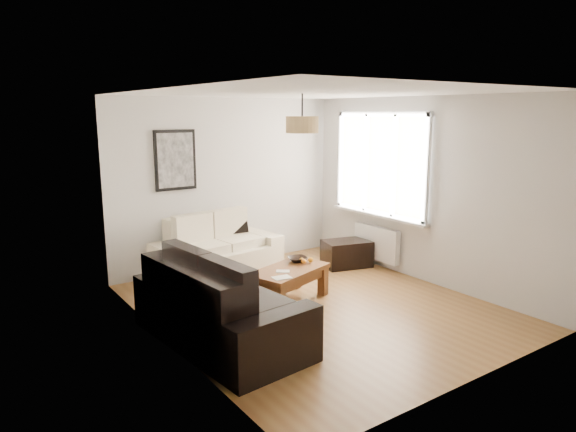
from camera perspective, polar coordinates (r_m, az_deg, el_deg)
floor at (r=6.54m, az=3.05°, el=-9.91°), size 4.50×4.50×0.00m
ceiling at (r=6.10m, az=3.31°, el=13.48°), size 3.80×4.50×0.00m
wall_back at (r=8.06m, az=-6.73°, el=3.65°), size 3.80×0.04×2.60m
wall_front at (r=4.67m, az=20.44°, el=-2.68°), size 3.80×0.04×2.60m
wall_left at (r=5.26m, az=-13.37°, el=-0.74°), size 0.04×4.50×2.60m
wall_right at (r=7.50m, az=14.71°, el=2.77°), size 0.04×4.50×2.60m
window_bay at (r=7.97m, az=10.25°, el=5.63°), size 0.14×1.90×1.60m
radiator at (r=8.15m, az=9.75°, el=-2.94°), size 0.10×0.90×0.52m
poster at (r=7.63m, az=-12.36°, el=6.05°), size 0.62×0.04×0.87m
pendant_shade at (r=6.34m, az=1.57°, el=10.07°), size 0.40×0.40×0.20m
loveseat_cream at (r=7.62m, az=-7.79°, el=-3.44°), size 1.87×1.17×0.88m
sofa_leather at (r=5.49m, az=-7.47°, el=-9.33°), size 1.19×2.14×0.89m
coffee_table at (r=6.63m, az=0.07°, el=-7.61°), size 1.18×0.87×0.43m
ottoman at (r=8.15m, az=6.50°, el=-4.13°), size 0.81×0.63×0.41m
cushion_left at (r=7.62m, az=-10.51°, el=-1.16°), size 0.41×0.20×0.39m
cushion_right at (r=7.92m, az=-5.92°, el=-0.61°), size 0.38×0.13×0.38m
fruit_bowl at (r=6.85m, az=1.05°, el=-4.81°), size 0.31×0.31×0.06m
orange_a at (r=6.74m, az=1.76°, el=-5.02°), size 0.08×0.08×0.06m
orange_b at (r=6.80m, az=2.51°, el=-4.87°), size 0.08×0.08×0.07m
orange_c at (r=6.79m, az=1.52°, el=-4.89°), size 0.07×0.07×0.06m
papers at (r=6.21m, az=-0.68°, el=-6.81°), size 0.24×0.18×0.01m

